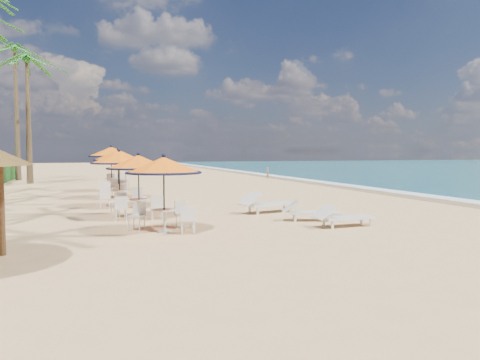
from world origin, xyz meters
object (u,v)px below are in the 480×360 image
object	(u,v)px
station_3	(117,161)
station_4	(113,157)
lounger_near	(342,216)
station_0	(165,175)
lounger_far	(266,203)
lounger_mid	(309,211)
station_1	(137,170)
station_2	(119,165)

from	to	relation	value
station_3	station_4	xyz separation A→B (m)	(0.01, 4.13, 0.14)
lounger_near	station_0	bearing A→B (deg)	169.03
lounger_far	station_0	bearing A→B (deg)	-157.70
station_3	lounger_mid	size ratio (longest dim) A/B	1.23
station_3	lounger_near	size ratio (longest dim) A/B	1.27
station_1	lounger_mid	xyz separation A→B (m)	(5.14, -2.31, -1.29)
lounger_near	lounger_mid	size ratio (longest dim) A/B	0.97
lounger_near	lounger_mid	bearing A→B (deg)	102.82
station_3	station_1	bearing A→B (deg)	-88.58
station_4	lounger_mid	distance (m)	14.51
station_0	lounger_near	distance (m)	5.30
station_1	station_2	size ratio (longest dim) A/B	0.95
lounger_mid	lounger_far	distance (m)	2.31
lounger_mid	lounger_far	size ratio (longest dim) A/B	0.86
station_2	lounger_far	world-z (taller)	station_2
lounger_near	lounger_far	distance (m)	3.75
station_0	station_2	bearing A→B (deg)	96.96
station_2	station_4	bearing A→B (deg)	88.70
station_4	lounger_near	world-z (taller)	station_4
station_4	lounger_far	xyz separation A→B (m)	(4.71, -11.19, -1.52)
station_2	station_4	world-z (taller)	station_4
station_1	lounger_near	bearing A→B (deg)	-33.97
lounger_mid	lounger_far	xyz separation A→B (m)	(-0.59, 2.23, 0.05)
station_0	station_4	bearing A→B (deg)	92.41
station_3	lounger_far	world-z (taller)	station_3
lounger_mid	lounger_far	bearing A→B (deg)	125.36
station_0	station_1	size ratio (longest dim) A/B	0.99
station_3	lounger_far	size ratio (longest dim) A/B	1.05
station_2	lounger_mid	size ratio (longest dim) A/B	1.19
station_1	station_3	distance (m)	6.98
station_0	lounger_far	distance (m)	5.14
station_2	station_4	size ratio (longest dim) A/B	0.90
station_0	station_2	xyz separation A→B (m)	(-0.77, 6.28, 0.10)
station_0	lounger_near	size ratio (longest dim) A/B	1.15
station_0	station_1	distance (m)	2.93
station_3	station_0	bearing A→B (deg)	-86.52
lounger_near	lounger_mid	world-z (taller)	lounger_near
station_0	station_1	bearing A→B (deg)	98.40
lounger_mid	station_2	bearing A→B (deg)	154.47
station_1	lounger_near	world-z (taller)	station_1
station_1	station_2	distance (m)	3.40
station_1	station_4	distance (m)	11.11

